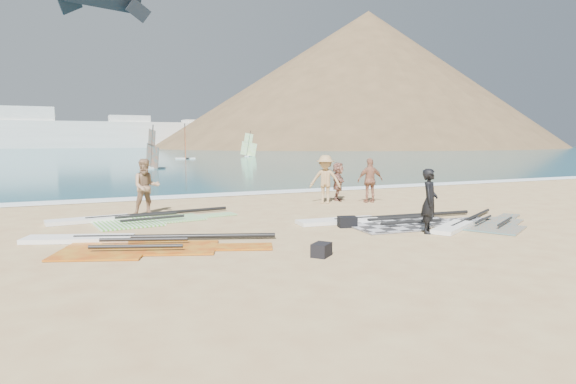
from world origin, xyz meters
name	(u,v)px	position (x,y,z in m)	size (l,w,h in m)	color
ground	(398,247)	(0.00, 0.00, 0.00)	(300.00, 300.00, 0.00)	tan
sea	(100,149)	(0.00, 132.00, 0.00)	(300.00, 240.00, 0.06)	#0E4C63
surf_line	(238,195)	(0.00, 12.30, 0.00)	(300.00, 1.20, 0.04)	white
far_town	(38,133)	(-15.72, 150.00, 4.49)	(160.00, 8.00, 12.00)	white
headland_main	(366,147)	(85.00, 130.00, 0.00)	(143.00, 143.00, 45.00)	brown
headland_minor	(428,146)	(120.00, 140.00, 0.00)	(70.00, 70.00, 28.00)	brown
rig_grey	(382,222)	(1.60, 2.91, 0.05)	(6.27, 2.69, 0.20)	#29292C
rig_green	(131,219)	(-5.48, 6.60, 0.05)	(6.01, 2.61, 0.20)	green
rig_orange	(477,225)	(3.93, 1.32, 0.05)	(5.00, 3.48, 0.20)	orange
rig_red	(124,243)	(-6.04, 2.94, 0.05)	(6.13, 3.80, 0.20)	#B51F02
gear_bag_near	(321,250)	(-2.14, -0.07, 0.15)	(0.47, 0.34, 0.30)	black
gear_bag_far	(347,222)	(0.28, 2.81, 0.16)	(0.54, 0.37, 0.32)	black
person_wetsuit	(430,201)	(1.88, 1.09, 0.90)	(0.66, 0.43, 1.80)	black
beachgoer_left	(146,187)	(-4.82, 7.77, 0.97)	(0.94, 0.74, 1.94)	#A07858
beachgoer_mid	(325,179)	(2.30, 7.89, 0.99)	(1.27, 0.73, 1.97)	tan
beachgoer_back	(370,180)	(4.08, 7.28, 0.92)	(1.08, 0.45, 1.84)	#A4684C
beachgoer_right	(338,181)	(3.24, 8.47, 0.82)	(1.52, 0.48, 1.64)	#9A6554
windsurfer_left	(152,156)	(-0.62, 34.21, 1.18)	(2.24, 2.54, 3.93)	white
windsurfer_centre	(185,149)	(6.77, 54.94, 1.36)	(2.70, 3.16, 4.77)	white
windsurfer_right	(249,149)	(17.63, 60.26, 1.19)	(2.20, 2.14, 3.98)	white
kitesurf_kite	(105,1)	(-3.99, 34.90, 14.11)	(7.14, 2.83, 2.42)	black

